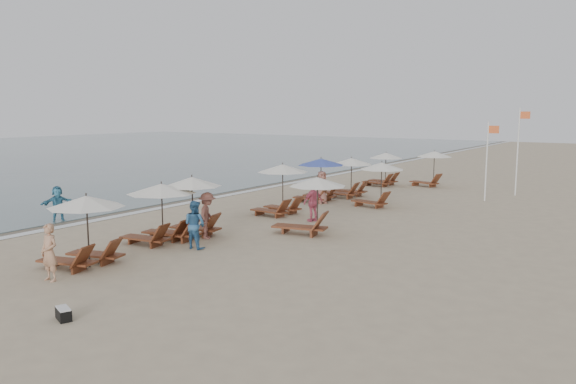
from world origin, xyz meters
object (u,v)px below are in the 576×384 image
Objects in this scene: lounger_station_2 at (188,209)px; inland_station_2 at (430,164)px; inland_station_1 at (377,178)px; duffel_bag at (63,314)px; waterline_walker at (58,204)px; beachgoer_far_a at (313,202)px; lounger_station_3 at (279,188)px; lounger_station_1 at (158,210)px; lounger_station_0 at (84,229)px; flag_pole_near at (488,157)px; beachgoer_mid_b at (207,216)px; lounger_station_6 at (383,169)px; beachgoer_mid_a at (195,225)px; inland_station_0 at (309,201)px; beachgoer_far_b at (322,187)px; lounger_station_4 at (318,177)px; beachgoer_near at (49,252)px; lounger_station_5 at (348,177)px.

lounger_station_2 is 19.52m from inland_station_2.
duffel_bag is (0.62, -18.16, -1.29)m from inland_station_1.
duffel_bag is (10.44, -7.02, -0.63)m from waterline_walker.
lounger_station_3 is at bearing -81.69° from beachgoer_far_a.
lounger_station_1 is 1.01× the size of inland_station_1.
lounger_station_0 is at bearing -94.12° from waterline_walker.
flag_pole_near reaches higher than lounger_station_2.
waterline_walker is (-7.58, -1.11, -0.10)m from beachgoer_mid_b.
duffel_bag is (3.80, -25.87, -0.93)m from lounger_station_6.
beachgoer_mid_b is 8.65m from duffel_bag.
flag_pole_near is at bearing -109.30° from beachgoer_mid_a.
lounger_station_0 is 10.50m from lounger_station_3.
lounger_station_3 reaches higher than inland_station_2.
inland_station_0 is at bearing -106.02° from flag_pole_near.
lounger_station_6 is 8.30m from beachgoer_far_b.
lounger_station_0 is at bearing -90.13° from lounger_station_3.
beachgoer_far_b is 1.09× the size of waterline_walker.
lounger_station_4 reaches higher than beachgoer_mid_b.
beachgoer_near is at bearing -88.01° from lounger_station_6.
lounger_station_1 is 1.56× the size of beachgoer_far_a.
lounger_station_5 reaches higher than beachgoer_mid_b.
lounger_station_2 is 5.81m from beachgoer_far_a.
lounger_station_3 is 1.63× the size of waterline_walker.
beachgoer_mid_a is at bearing 71.05° from lounger_station_0.
inland_station_2 is 6.14m from flag_pole_near.
beachgoer_near is at bearing -98.06° from inland_station_1.
lounger_station_1 is at bearing 96.93° from lounger_station_0.
flag_pole_near is at bearing 175.75° from beachgoer_far_a.
lounger_station_0 is 14.43m from beachgoer_far_b.
lounger_station_6 is 4.26× the size of duffel_bag.
waterline_walker is (-7.01, 3.87, -0.40)m from lounger_station_0.
beachgoer_mid_b is at bearing 83.43° from lounger_station_0.
beachgoer_far_b is at bearing -83.95° from beachgoer_mid_a.
beachgoer_near is at bearing -84.27° from lounger_station_2.
lounger_station_5 is 1.01× the size of inland_station_1.
beachgoer_mid_a reaches higher than duffel_bag.
beachgoer_mid_b is 9.47m from beachgoer_far_b.
beachgoer_far_a is (-0.17, -14.03, -0.57)m from inland_station_2.
lounger_station_3 reaches higher than inland_station_0.
lounger_station_5 is 7.25m from inland_station_2.
lounger_station_3 is 7.03m from beachgoer_mid_a.
flag_pole_near is (6.83, 20.02, 1.15)m from lounger_station_0.
inland_station_1 reaches higher than beachgoer_far_a.
lounger_station_3 is 1.50× the size of beachgoer_mid_a.
lounger_station_5 is 18.69m from beachgoer_near.
inland_station_0 reaches higher than waterline_walker.
lounger_station_5 is 15.06m from waterline_walker.
lounger_station_4 is 0.80m from beachgoer_far_b.
lounger_station_4 is 16.41m from beachgoer_near.
waterline_walker is at bearing -136.68° from lounger_station_3.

